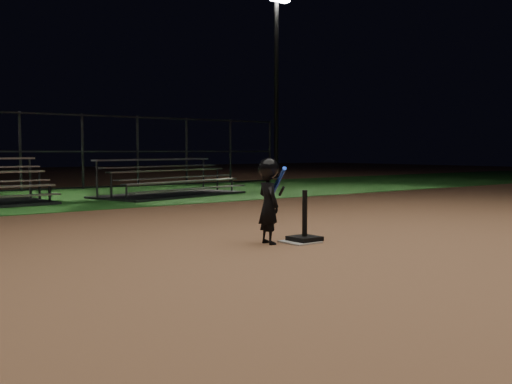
% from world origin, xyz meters
% --- Properties ---
extents(ground, '(80.00, 80.00, 0.00)m').
position_xyz_m(ground, '(0.00, 0.00, 0.00)').
color(ground, '#A9704C').
rests_on(ground, ground).
extents(grass_strip, '(60.00, 8.00, 0.01)m').
position_xyz_m(grass_strip, '(0.00, 10.00, 0.01)').
color(grass_strip, '#215C1D').
rests_on(grass_strip, ground).
extents(home_plate, '(0.45, 0.45, 0.02)m').
position_xyz_m(home_plate, '(0.00, 0.00, 0.01)').
color(home_plate, beige).
rests_on(home_plate, ground).
extents(batting_tee, '(0.38, 0.38, 0.70)m').
position_xyz_m(batting_tee, '(0.08, -0.01, 0.15)').
color(batting_tee, black).
rests_on(batting_tee, home_plate).
extents(child_batter, '(0.41, 0.62, 1.18)m').
position_xyz_m(child_batter, '(-0.41, 0.19, 0.63)').
color(child_batter, black).
rests_on(child_batter, ground).
extents(bleacher_right, '(4.64, 3.08, 1.04)m').
position_xyz_m(bleacher_right, '(2.80, 8.56, 0.22)').
color(bleacher_right, '#A8A8AD').
rests_on(bleacher_right, ground).
extents(backstop_fence, '(20.08, 0.08, 2.50)m').
position_xyz_m(backstop_fence, '(0.00, 13.00, 1.25)').
color(backstop_fence, '#38383D').
rests_on(backstop_fence, ground).
extents(light_pole_right, '(0.90, 0.53, 8.30)m').
position_xyz_m(light_pole_right, '(12.00, 14.94, 4.95)').
color(light_pole_right, '#2D2D30').
rests_on(light_pole_right, ground).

